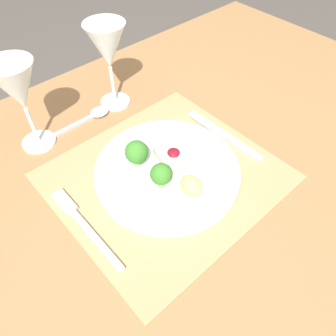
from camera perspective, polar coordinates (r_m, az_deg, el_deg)
ground_plane at (r=1.29m, az=-0.27°, el=-22.76°), size 8.00×8.00×0.00m
dining_table at (r=0.71m, az=-0.45°, el=-5.98°), size 1.50×0.91×0.73m
placemat at (r=0.64m, az=-0.50°, el=-1.43°), size 0.41×0.38×0.00m
dinner_plate at (r=0.63m, az=-0.12°, el=-0.39°), size 0.28×0.28×0.07m
fork at (r=0.59m, az=-14.86°, el=-9.11°), size 0.02×0.20×0.01m
knife at (r=0.72m, az=10.43°, el=5.14°), size 0.02×0.20×0.01m
spoon at (r=0.78m, az=-13.53°, el=8.62°), size 0.19×0.04×0.01m
wine_glass_near at (r=0.75m, az=-10.49°, el=19.73°), size 0.09×0.09×0.20m
wine_glass_far at (r=0.68m, az=-24.69°, el=12.30°), size 0.09×0.09×0.19m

